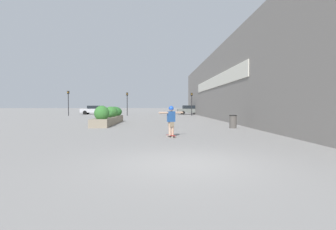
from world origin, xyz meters
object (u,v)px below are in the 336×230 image
object	(u,v)px
skateboard	(171,136)
traffic_light_left	(127,100)
car_center_left	(191,110)
traffic_light_far_left	(68,99)
skateboarder	(171,117)
car_center_right	(95,110)
trash_bin	(233,122)
car_leftmost	(234,110)
traffic_light_right	(192,100)

from	to	relation	value
skateboard	traffic_light_left	bearing A→B (deg)	73.61
car_center_left	traffic_light_far_left	xyz separation A→B (m)	(-18.77, -5.51, 1.68)
skateboarder	car_center_right	xyz separation A→B (m)	(-11.43, 32.58, -0.15)
trash_bin	car_leftmost	xyz separation A→B (m)	(8.48, 28.67, 0.36)
skateboard	car_center_left	world-z (taller)	car_center_left
trash_bin	traffic_light_right	world-z (taller)	traffic_light_right
skateboarder	trash_bin	bearing A→B (deg)	20.39
skateboard	car_center_right	distance (m)	34.54
skateboard	traffic_light_right	xyz separation A→B (m)	(4.40, 26.67, 2.27)
traffic_light_right	trash_bin	bearing A→B (deg)	-90.07
trash_bin	traffic_light_left	world-z (taller)	traffic_light_left
traffic_light_left	traffic_light_far_left	bearing A→B (deg)	-179.41
traffic_light_far_left	car_center_left	bearing A→B (deg)	16.37
car_leftmost	skateboard	bearing A→B (deg)	159.01
car_leftmost	car_center_left	xyz separation A→B (m)	(-7.92, -1.41, 0.00)
skateboarder	car_center_left	size ratio (longest dim) A/B	0.30
skateboard	skateboarder	bearing A→B (deg)	-116.59
traffic_light_far_left	skateboard	bearing A→B (deg)	-62.51
trash_bin	car_center_left	bearing A→B (deg)	88.82
car_leftmost	traffic_light_far_left	size ratio (longest dim) A/B	1.24
trash_bin	skateboard	bearing A→B (deg)	-132.12
traffic_light_right	skateboard	bearing A→B (deg)	-99.36
skateboard	skateboarder	size ratio (longest dim) A/B	0.49
traffic_light_left	traffic_light_right	bearing A→B (deg)	-0.04
trash_bin	car_center_left	xyz separation A→B (m)	(0.56, 27.27, 0.36)
car_center_right	traffic_light_right	distance (m)	16.97
traffic_light_far_left	skateboarder	bearing A→B (deg)	-62.51
skateboarder	car_leftmost	size ratio (longest dim) A/B	0.31
skateboarder	car_center_right	world-z (taller)	skateboarder
trash_bin	traffic_light_right	xyz separation A→B (m)	(0.03, 21.83, 1.90)
car_leftmost	car_center_left	world-z (taller)	car_leftmost
traffic_light_far_left	traffic_light_left	bearing A→B (deg)	0.59
car_center_right	traffic_light_far_left	world-z (taller)	traffic_light_far_left
skateboarder	car_leftmost	distance (m)	35.89
car_leftmost	skateboarder	bearing A→B (deg)	159.01
traffic_light_far_left	trash_bin	bearing A→B (deg)	-50.06
car_center_left	traffic_light_far_left	world-z (taller)	traffic_light_far_left
trash_bin	car_center_right	distance (m)	31.93
skateboard	traffic_light_right	distance (m)	27.13
trash_bin	traffic_light_left	bearing A→B (deg)	113.75
skateboarder	traffic_light_right	distance (m)	27.07
trash_bin	traffic_light_right	distance (m)	21.92
skateboard	car_center_right	world-z (taller)	car_center_right
skateboarder	traffic_light_left	bearing A→B (deg)	73.61
traffic_light_right	traffic_light_far_left	size ratio (longest dim) A/B	0.93
skateboarder	car_center_left	xyz separation A→B (m)	(4.93, 32.10, -0.15)
trash_bin	traffic_light_left	distance (m)	23.94
car_center_right	traffic_light_left	bearing A→B (deg)	-133.60
car_leftmost	car_center_left	size ratio (longest dim) A/B	0.97
car_center_right	traffic_light_far_left	bearing A→B (deg)	158.15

